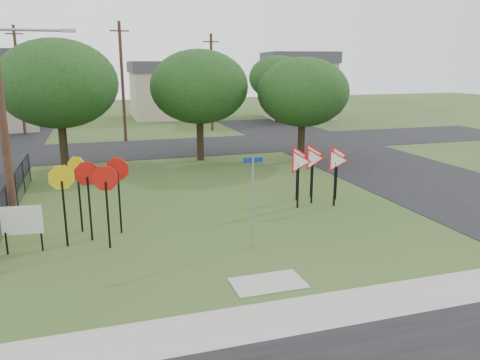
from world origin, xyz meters
name	(u,v)px	position (x,y,z in m)	size (l,w,h in m)	color
ground	(242,251)	(0.00, 0.00, 0.00)	(140.00, 140.00, 0.00)	#2D481B
sidewalk	(295,316)	(0.00, -4.20, 0.01)	(30.00, 1.60, 0.02)	gray
planting_strip	(317,343)	(0.00, -5.40, 0.01)	(30.00, 0.80, 0.02)	#2D481B
street_right	(383,166)	(12.00, 10.00, 0.01)	(8.00, 50.00, 0.02)	black
street_far	(158,148)	(0.00, 20.00, 0.01)	(60.00, 8.00, 0.02)	black
curb_pad	(268,283)	(0.00, -2.40, 0.01)	(2.00, 1.20, 0.02)	gray
street_name_sign	(253,197)	(0.42, 0.19, 1.74)	(0.63, 0.06, 3.03)	gray
stop_sign_cluster	(91,182)	(-4.53, 2.52, 2.03)	(2.60, 2.28, 2.77)	black
yield_sign_cluster	(316,161)	(4.71, 4.36, 1.85)	(3.22, 1.84, 2.52)	black
info_board	(22,222)	(-6.67, 1.97, 1.03)	(1.24, 0.15, 1.55)	black
utility_pole_main	(0,84)	(-7.24, 4.50, 5.21)	(3.55, 0.33, 10.00)	#452B20
far_pole_a	(122,82)	(-2.00, 24.00, 4.60)	(1.40, 0.24, 9.00)	#452B20
far_pole_b	(212,82)	(6.00, 28.00, 4.35)	(1.40, 0.24, 8.50)	#452B20
far_pole_c	(19,80)	(-10.00, 30.00, 4.60)	(1.40, 0.24, 9.00)	#452B20
fence_run	(12,196)	(-7.60, 6.25, 0.78)	(0.05, 11.55, 1.50)	black
house_mid	(169,89)	(4.00, 40.00, 3.15)	(8.40, 8.40, 6.20)	#B5AA91
house_right	(298,85)	(18.00, 36.00, 3.65)	(8.30, 8.30, 7.20)	#B5AA91
tree_near_left	(58,84)	(-6.00, 14.00, 4.86)	(6.40, 6.40, 7.27)	black
tree_near_mid	(199,87)	(2.00, 15.00, 4.54)	(6.00, 6.00, 6.80)	black
tree_near_right	(303,92)	(8.00, 13.00, 4.22)	(5.60, 5.60, 6.33)	black
tree_far_right	(278,78)	(14.00, 32.00, 4.54)	(6.00, 6.00, 6.80)	black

